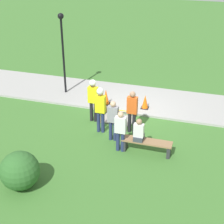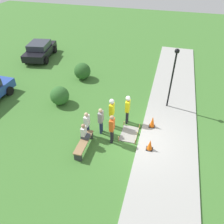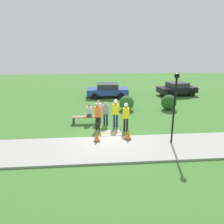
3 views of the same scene
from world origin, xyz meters
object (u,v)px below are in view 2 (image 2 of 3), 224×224
at_px(traffic_cone_near_patch, 150,145).
at_px(bystander_in_orange_shirt, 112,127).
at_px(park_bench, 84,143).
at_px(bystander_in_gray_shirt, 87,123).
at_px(worker_supervisor, 128,107).
at_px(lamppost_near, 173,71).
at_px(traffic_cone_far_patch, 152,122).
at_px(parked_car_black, 40,50).
at_px(bystander_in_white_shirt, 101,119).
at_px(person_seated_on_bench, 84,132).
at_px(worker_assistant, 112,110).

xyz_separation_m(traffic_cone_near_patch, bystander_in_orange_shirt, (0.11, 2.05, 0.61)).
relative_size(park_bench, bystander_in_gray_shirt, 1.13).
relative_size(worker_supervisor, lamppost_near, 0.49).
bearing_deg(traffic_cone_far_patch, parked_car_black, 57.67).
distance_m(traffic_cone_near_patch, bystander_in_gray_shirt, 3.50).
relative_size(traffic_cone_far_patch, lamppost_near, 0.19).
bearing_deg(lamppost_near, park_bench, 141.46).
bearing_deg(park_bench, bystander_in_white_shirt, -18.82).
bearing_deg(parked_car_black, bystander_in_orange_shirt, -143.27).
bearing_deg(traffic_cone_far_patch, bystander_in_gray_shirt, 115.68).
distance_m(worker_supervisor, bystander_in_gray_shirt, 2.52).
distance_m(park_bench, bystander_in_gray_shirt, 1.11).
height_order(bystander_in_gray_shirt, bystander_in_white_shirt, bystander_in_white_shirt).
bearing_deg(lamppost_near, traffic_cone_near_patch, 171.92).
xyz_separation_m(traffic_cone_near_patch, park_bench, (-0.76, 3.31, -0.06)).
xyz_separation_m(person_seated_on_bench, bystander_in_gray_shirt, (0.65, 0.10, 0.05)).
relative_size(traffic_cone_far_patch, parked_car_black, 0.17).
xyz_separation_m(bystander_in_gray_shirt, parked_car_black, (8.77, 7.95, -0.15)).
relative_size(traffic_cone_far_patch, park_bench, 0.40).
bearing_deg(bystander_in_white_shirt, traffic_cone_near_patch, -103.25).
xyz_separation_m(worker_supervisor, worker_assistant, (-0.58, 0.78, 0.03)).
xyz_separation_m(worker_assistant, bystander_in_white_shirt, (-0.64, 0.44, -0.24)).
xyz_separation_m(worker_supervisor, bystander_in_white_shirt, (-1.23, 1.22, -0.21)).
bearing_deg(bystander_in_orange_shirt, lamppost_near, -33.23).
bearing_deg(park_bench, worker_assistant, -24.12).
bearing_deg(bystander_in_white_shirt, parked_car_black, 45.95).
distance_m(person_seated_on_bench, bystander_in_orange_shirt, 1.44).
relative_size(traffic_cone_far_patch, bystander_in_gray_shirt, 0.45).
bearing_deg(worker_supervisor, bystander_in_white_shirt, 135.19).
height_order(bystander_in_orange_shirt, bystander_in_gray_shirt, bystander_in_orange_shirt).
relative_size(person_seated_on_bench, bystander_in_gray_shirt, 0.55).
distance_m(person_seated_on_bench, worker_supervisor, 2.94).
distance_m(worker_supervisor, parked_car_black, 12.09).
relative_size(bystander_in_orange_shirt, parked_car_black, 0.41).
bearing_deg(bystander_in_gray_shirt, worker_supervisor, -47.55).
height_order(worker_supervisor, worker_assistant, worker_assistant).
bearing_deg(parked_car_black, traffic_cone_far_patch, -132.20).
bearing_deg(bystander_in_orange_shirt, traffic_cone_far_patch, -48.86).
distance_m(person_seated_on_bench, parked_car_black, 12.39).
bearing_deg(traffic_cone_near_patch, parked_car_black, 51.83).
distance_m(traffic_cone_far_patch, lamppost_near, 3.26).
relative_size(lamppost_near, parked_car_black, 0.89).
bearing_deg(bystander_in_white_shirt, person_seated_on_bench, 154.47).
bearing_deg(traffic_cone_far_patch, park_bench, 128.72).
relative_size(worker_assistant, lamppost_near, 0.50).
bearing_deg(parked_car_black, park_bench, -150.10).
height_order(traffic_cone_near_patch, bystander_in_gray_shirt, bystander_in_gray_shirt).
bearing_deg(worker_supervisor, bystander_in_orange_shirt, 166.14).
bearing_deg(bystander_in_white_shirt, worker_supervisor, -44.81).
bearing_deg(traffic_cone_near_patch, bystander_in_gray_shirt, 86.73).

